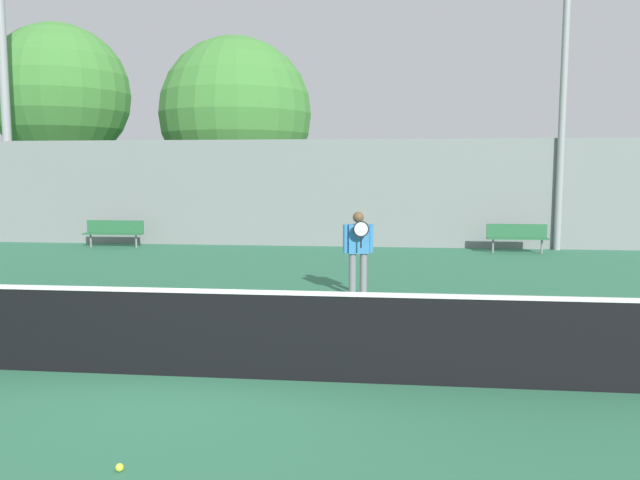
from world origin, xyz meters
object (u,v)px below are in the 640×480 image
at_px(tennis_ball, 119,467).
at_px(tree_green_tall, 60,95).
at_px(tennis_player, 358,248).
at_px(tennis_net, 187,332).
at_px(bench_courtside_near, 517,235).
at_px(light_pole_far_right, 2,52).
at_px(tree_green_broad, 236,114).
at_px(bench_courtside_far, 114,231).
at_px(light_pole_near_left, 565,54).

bearing_deg(tennis_ball, tree_green_tall, 119.39).
bearing_deg(tennis_player, tennis_net, -123.57).
bearing_deg(tree_green_tall, tennis_ball, -60.61).
distance_m(tennis_player, bench_courtside_near, 8.28).
bearing_deg(light_pole_far_right, tennis_player, -33.17).
relative_size(tennis_net, bench_courtside_near, 6.13).
xyz_separation_m(light_pole_far_right, tree_green_tall, (-1.06, 5.58, -0.73)).
bearing_deg(tree_green_broad, light_pole_far_right, -148.02).
bearing_deg(bench_courtside_far, tennis_player, -40.31).
relative_size(tennis_player, bench_courtside_far, 0.87).
height_order(light_pole_far_right, tree_green_tall, light_pole_far_right).
xyz_separation_m(tennis_net, tree_green_broad, (-3.75, 17.67, 4.15)).
height_order(tennis_ball, tree_green_broad, tree_green_broad).
distance_m(tennis_player, light_pole_far_right, 15.92).
relative_size(bench_courtside_near, tree_green_broad, 0.23).
distance_m(bench_courtside_near, light_pole_near_left, 5.70).
distance_m(tennis_ball, tree_green_broad, 20.96).
relative_size(tennis_net, tennis_player, 6.56).
distance_m(tennis_net, bench_courtside_far, 13.73).
distance_m(light_pole_far_right, tennis_ball, 20.17).
bearing_deg(tennis_player, bench_courtside_near, 43.11).
xyz_separation_m(bench_courtside_near, bench_courtside_far, (-12.67, 0.00, 0.00)).
relative_size(tennis_net, tree_green_tall, 1.25).
relative_size(tree_green_tall, tree_green_broad, 1.13).
height_order(tennis_net, light_pole_near_left, light_pole_near_left).
distance_m(tennis_net, bench_courtside_near, 13.62).
relative_size(tennis_net, light_pole_far_right, 0.93).
distance_m(bench_courtside_far, tree_green_broad, 7.44).
bearing_deg(bench_courtside_far, light_pole_far_right, 164.40).
relative_size(light_pole_near_left, light_pole_far_right, 0.83).
distance_m(bench_courtside_far, tennis_ball, 15.96).
bearing_deg(tree_green_tall, light_pole_near_left, -16.88).
xyz_separation_m(bench_courtside_far, light_pole_far_right, (-4.28, 1.19, 5.92)).
relative_size(tennis_player, bench_courtside_near, 0.93).
bearing_deg(tree_green_broad, bench_courtside_near, -29.12).
bearing_deg(tennis_player, light_pole_far_right, 132.36).
bearing_deg(tennis_net, light_pole_near_left, 59.66).
xyz_separation_m(bench_courtside_near, tree_green_tall, (-18.00, 6.78, 5.19)).
height_order(tennis_net, bench_courtside_near, tennis_net).
relative_size(tennis_player, light_pole_near_left, 0.17).
xyz_separation_m(light_pole_near_left, tree_green_tall, (-19.40, 5.89, -0.26)).
relative_size(tennis_net, tree_green_broad, 1.41).
distance_m(tennis_net, tennis_player, 5.45).
bearing_deg(light_pole_near_left, tree_green_tall, 163.12).
xyz_separation_m(tennis_player, bench_courtside_near, (4.43, 6.98, -0.42)).
height_order(tennis_player, light_pole_far_right, light_pole_far_right).
bearing_deg(light_pole_near_left, tennis_player, -126.55).
xyz_separation_m(tennis_net, tree_green_tall, (-11.79, 18.90, 5.18)).
height_order(light_pole_far_right, tennis_ball, light_pole_far_right).
bearing_deg(light_pole_near_left, bench_courtside_far, -176.39).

